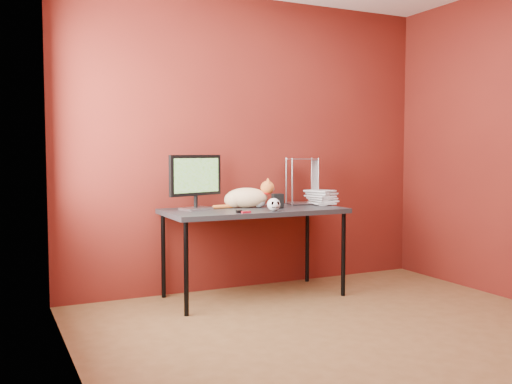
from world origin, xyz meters
name	(u,v)px	position (x,y,z in m)	size (l,w,h in m)	color
room	(369,117)	(0.00, 0.00, 1.45)	(3.52, 3.52, 2.61)	brown
desk	(254,215)	(-0.15, 1.37, 0.70)	(1.50, 0.70, 0.75)	black
monitor	(196,179)	(-0.62, 1.50, 1.00)	(0.50, 0.24, 0.45)	#A7A6AB
cat	(247,197)	(-0.16, 1.48, 0.84)	(0.54, 0.30, 0.25)	orange
skull_mug	(274,204)	(-0.09, 1.12, 0.80)	(0.11, 0.11, 0.10)	white
speaker	(278,201)	(0.05, 1.32, 0.81)	(0.11, 0.11, 0.12)	black
book_stack	(314,123)	(0.48, 1.45, 1.48)	(0.26, 0.29, 1.47)	beige
wire_rack	(302,181)	(0.42, 1.55, 0.96)	(0.28, 0.25, 0.42)	#A7A6AB
pocket_knife	(246,212)	(-0.35, 1.08, 0.76)	(0.08, 0.02, 0.02)	#A10C1B
black_gadget	(239,212)	(-0.40, 1.11, 0.76)	(0.05, 0.03, 0.02)	black
washer	(280,210)	(-0.02, 1.14, 0.75)	(0.04, 0.04, 0.00)	#A7A6AB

